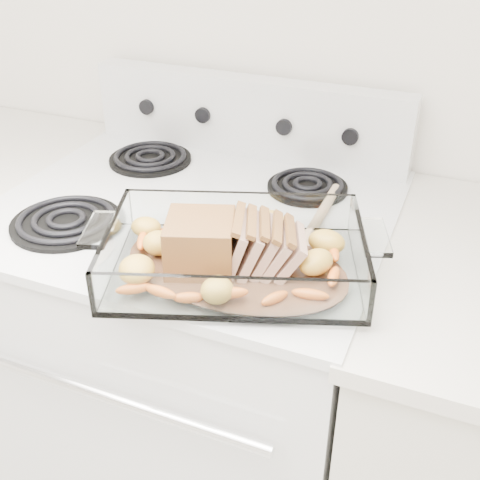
% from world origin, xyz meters
% --- Properties ---
extents(electric_range, '(0.78, 0.70, 1.12)m').
position_xyz_m(electric_range, '(0.00, 1.66, 0.48)').
color(electric_range, silver).
rests_on(electric_range, ground).
extents(baking_dish, '(0.41, 0.27, 0.08)m').
position_xyz_m(baking_dish, '(0.17, 1.46, 0.96)').
color(baking_dish, white).
rests_on(baking_dish, electric_range).
extents(pork_roast, '(0.22, 0.11, 0.09)m').
position_xyz_m(pork_roast, '(0.15, 1.46, 0.99)').
color(pork_roast, olive).
rests_on(pork_roast, baking_dish).
extents(roast_vegetables, '(0.34, 0.19, 0.04)m').
position_xyz_m(roast_vegetables, '(0.17, 1.50, 0.97)').
color(roast_vegetables, orange).
rests_on(roast_vegetables, baking_dish).
extents(wooden_spoon, '(0.06, 0.30, 0.02)m').
position_xyz_m(wooden_spoon, '(0.26, 1.63, 0.94)').
color(wooden_spoon, tan).
rests_on(wooden_spoon, electric_range).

